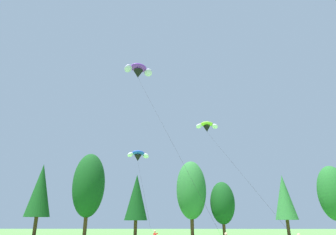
# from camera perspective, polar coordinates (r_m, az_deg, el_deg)

# --- Properties ---
(treeline_tree_c) EXTENTS (4.34, 4.34, 12.46)m
(treeline_tree_c) POSITION_cam_1_polar(r_m,az_deg,el_deg) (58.67, -23.54, -12.77)
(treeline_tree_c) COLOR #472D19
(treeline_tree_c) RESTS_ON ground_plane
(treeline_tree_d) EXTENTS (5.69, 5.69, 14.39)m
(treeline_tree_d) POSITION_cam_1_polar(r_m,az_deg,el_deg) (56.21, -15.13, -12.52)
(treeline_tree_d) COLOR #472D19
(treeline_tree_d) RESTS_ON ground_plane
(treeline_tree_e) EXTENTS (3.86, 3.86, 10.27)m
(treeline_tree_e) POSITION_cam_1_polar(r_m,az_deg,el_deg) (52.38, -6.14, -15.11)
(treeline_tree_e) COLOR #472D19
(treeline_tree_e) RESTS_ON ground_plane
(treeline_tree_f) EXTENTS (5.31, 5.31, 12.99)m
(treeline_tree_f) POSITION_cam_1_polar(r_m,az_deg,el_deg) (54.48, 4.54, -13.82)
(treeline_tree_f) COLOR #472D19
(treeline_tree_f) RESTS_ON ground_plane
(treeline_tree_g) EXTENTS (4.30, 4.30, 9.27)m
(treeline_tree_g) POSITION_cam_1_polar(r_m,az_deg,el_deg) (55.09, 10.53, -15.98)
(treeline_tree_g) COLOR #472D19
(treeline_tree_g) RESTS_ON ground_plane
(treeline_tree_h) EXTENTS (3.96, 3.96, 10.71)m
(treeline_tree_h) POSITION_cam_1_polar(r_m,az_deg,el_deg) (59.81, 21.64, -14.18)
(treeline_tree_h) COLOR #472D19
(treeline_tree_h) RESTS_ON ground_plane
(treeline_tree_i) EXTENTS (4.98, 4.98, 11.78)m
(treeline_tree_i) POSITION_cam_1_polar(r_m,az_deg,el_deg) (59.34, 29.40, -12.62)
(treeline_tree_i) COLOR #472D19
(treeline_tree_i) RESTS_ON ground_plane
(parafoil_kite_high_blue_white) EXTENTS (5.67, 20.55, 12.02)m
(parafoil_kite_high_blue_white) POSITION_cam_1_polar(r_m,az_deg,el_deg) (48.99, -5.84, -7.33)
(parafoil_kite_high_blue_white) COLOR blue
(parafoil_kite_mid_purple) EXTENTS (9.78, 12.75, 20.52)m
(parafoil_kite_mid_purple) POSITION_cam_1_polar(r_m,az_deg,el_deg) (38.37, -5.78, 9.03)
(parafoil_kite_mid_purple) COLOR purple
(parafoil_kite_far_lime_white) EXTENTS (4.73, 19.49, 14.54)m
(parafoil_kite_far_lime_white) POSITION_cam_1_polar(r_m,az_deg,el_deg) (41.33, 7.55, -1.73)
(parafoil_kite_far_lime_white) COLOR #93D633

